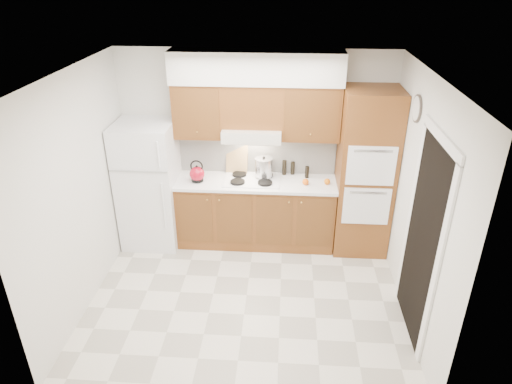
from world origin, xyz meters
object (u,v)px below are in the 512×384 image
at_px(oven_cabinet, 365,173).
at_px(kettle, 197,174).
at_px(fridge, 149,185).
at_px(stock_pot, 264,167).

relative_size(oven_cabinet, kettle, 11.07).
bearing_deg(fridge, kettle, -1.44).
distance_m(fridge, kettle, 0.69).
bearing_deg(oven_cabinet, fridge, -179.30).
height_order(oven_cabinet, kettle, oven_cabinet).
relative_size(fridge, stock_pot, 7.10).
xyz_separation_m(fridge, stock_pot, (1.53, 0.16, 0.23)).
height_order(fridge, kettle, fridge).
height_order(kettle, stock_pot, stock_pot).
xyz_separation_m(oven_cabinet, kettle, (-2.18, -0.05, -0.05)).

